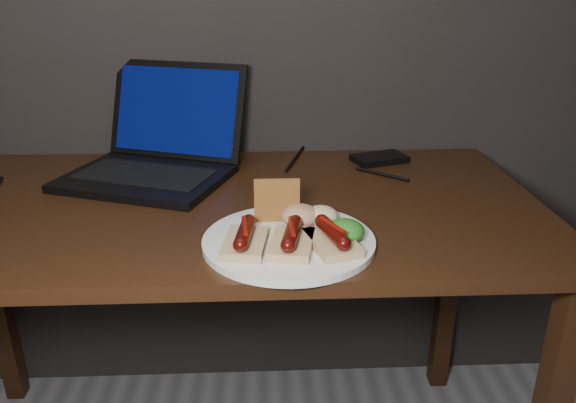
# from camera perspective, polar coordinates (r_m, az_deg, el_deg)

# --- Properties ---
(desk) EXTENTS (1.40, 0.70, 0.75)m
(desk) POSITION_cam_1_polar(r_m,az_deg,el_deg) (1.24, -7.72, -3.73)
(desk) COLOR #381F0E
(desk) RESTS_ON ground
(laptop) EXTENTS (0.45, 0.45, 0.25)m
(laptop) POSITION_cam_1_polar(r_m,az_deg,el_deg) (1.37, -13.17, 4.84)
(laptop) COLOR black
(laptop) RESTS_ON desk
(hard_drive) EXTENTS (0.15, 0.12, 0.02)m
(hard_drive) POSITION_cam_1_polar(r_m,az_deg,el_deg) (1.46, 9.27, 4.33)
(hard_drive) COLOR black
(hard_drive) RESTS_ON desk
(desk_cables) EXTENTS (0.96, 0.42, 0.01)m
(desk_cables) POSITION_cam_1_polar(r_m,az_deg,el_deg) (1.33, -7.90, 2.48)
(desk_cables) COLOR black
(desk_cables) RESTS_ON desk
(plate) EXTENTS (0.33, 0.33, 0.01)m
(plate) POSITION_cam_1_polar(r_m,az_deg,el_deg) (1.00, 0.08, -4.05)
(plate) COLOR silver
(plate) RESTS_ON desk
(bread_sausage_left) EXTENTS (0.08, 0.12, 0.04)m
(bread_sausage_left) POSITION_cam_1_polar(r_m,az_deg,el_deg) (0.96, -4.39, -3.77)
(bread_sausage_left) COLOR #DCC781
(bread_sausage_left) RESTS_ON plate
(bread_sausage_center) EXTENTS (0.09, 0.13, 0.04)m
(bread_sausage_center) POSITION_cam_1_polar(r_m,az_deg,el_deg) (0.95, 0.38, -3.86)
(bread_sausage_center) COLOR #DCC781
(bread_sausage_center) RESTS_ON plate
(bread_sausage_right) EXTENTS (0.10, 0.13, 0.04)m
(bread_sausage_right) POSITION_cam_1_polar(r_m,az_deg,el_deg) (0.96, 4.49, -3.71)
(bread_sausage_right) COLOR #DCC781
(bread_sausage_right) RESTS_ON plate
(crispbread) EXTENTS (0.09, 0.01, 0.08)m
(crispbread) POSITION_cam_1_polar(r_m,az_deg,el_deg) (1.05, -1.12, 0.12)
(crispbread) COLOR #AE6C2F
(crispbread) RESTS_ON plate
(salad_greens) EXTENTS (0.07, 0.07, 0.04)m
(salad_greens) POSITION_cam_1_polar(r_m,az_deg,el_deg) (0.98, 5.77, -2.98)
(salad_greens) COLOR #115511
(salad_greens) RESTS_ON plate
(salsa_mound) EXTENTS (0.07, 0.07, 0.04)m
(salsa_mound) POSITION_cam_1_polar(r_m,az_deg,el_deg) (1.04, 1.26, -1.44)
(salsa_mound) COLOR maroon
(salsa_mound) RESTS_ON plate
(coleslaw_mound) EXTENTS (0.06, 0.06, 0.04)m
(coleslaw_mound) POSITION_cam_1_polar(r_m,az_deg,el_deg) (1.05, 3.37, -1.46)
(coleslaw_mound) COLOR beige
(coleslaw_mound) RESTS_ON plate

